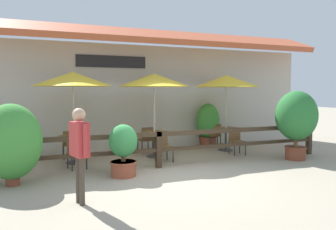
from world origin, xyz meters
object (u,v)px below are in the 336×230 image
object	(u,v)px
dining_table_middle	(154,137)
dining_table_far	(226,132)
potted_plant_tall_tropical	(123,149)
patio_umbrella_far	(227,81)
chair_middle_streetside	(163,145)
chair_middle_wallside	(146,138)
potted_plant_broad_leaf	(11,142)
chair_near_wallside	(70,143)
pedestrian	(79,143)
patio_umbrella_near	(73,79)
potted_plant_small_flowering	(296,118)
potted_plant_corner_fern	(208,124)
chair_far_wallside	(214,134)
dining_table_near	(74,141)
chair_far_streetside	(236,140)
chair_near_streetside	(76,151)
patio_umbrella_middle	(154,80)

from	to	relation	value
dining_table_middle	dining_table_far	world-z (taller)	same
potted_plant_tall_tropical	patio_umbrella_far	bearing A→B (deg)	26.57
dining_table_far	chair_middle_streetside	bearing A→B (deg)	-162.34
chair_middle_wallside	dining_table_far	bearing A→B (deg)	161.80
dining_table_middle	potted_plant_broad_leaf	size ratio (longest dim) A/B	0.51
chair_near_wallside	pedestrian	xyz separation A→B (m)	(-0.19, -4.17, 0.64)
patio_umbrella_near	potted_plant_small_flowering	world-z (taller)	patio_umbrella_near
chair_near_wallside	potted_plant_small_flowering	world-z (taller)	potted_plant_small_flowering
chair_near_wallside	potted_plant_tall_tropical	xyz separation A→B (m)	(1.00, -2.58, 0.18)
dining_table_far	potted_plant_corner_fern	world-z (taller)	potted_plant_corner_fern
chair_middle_streetside	potted_plant_corner_fern	world-z (taller)	potted_plant_corner_fern
dining_table_far	pedestrian	distance (m)	6.39
patio_umbrella_far	chair_far_wallside	world-z (taller)	patio_umbrella_far
dining_table_near	potted_plant_corner_fern	size ratio (longest dim) A/B	0.57
dining_table_middle	chair_middle_wallside	distance (m)	0.73
chair_far_wallside	potted_plant_small_flowering	world-z (taller)	potted_plant_small_flowering
patio_umbrella_far	chair_near_wallside	bearing A→B (deg)	173.78
patio_umbrella_far	potted_plant_broad_leaf	world-z (taller)	patio_umbrella_far
dining_table_near	chair_middle_streetside	xyz separation A→B (m)	(2.40, -0.70, -0.15)
dining_table_near	potted_plant_corner_fern	bearing A→B (deg)	12.62
dining_table_middle	pedestrian	xyz separation A→B (m)	(-2.64, -3.51, 0.49)
chair_middle_wallside	potted_plant_tall_tropical	distance (m)	3.00
potted_plant_broad_leaf	pedestrian	distance (m)	2.11
patio_umbrella_near	chair_near_wallside	world-z (taller)	patio_umbrella_near
potted_plant_broad_leaf	chair_near_wallside	bearing A→B (deg)	60.31
chair_near_wallside	dining_table_middle	distance (m)	2.54
chair_middle_streetside	chair_far_streetside	bearing A→B (deg)	-3.56
dining_table_middle	potted_plant_tall_tropical	distance (m)	2.41
dining_table_far	dining_table_middle	bearing A→B (deg)	-177.59
chair_near_streetside	dining_table_far	size ratio (longest dim) A/B	0.95
dining_table_middle	chair_far_wallside	bearing A→B (deg)	18.01
chair_far_streetside	potted_plant_corner_fern	distance (m)	1.72
chair_far_wallside	potted_plant_broad_leaf	bearing A→B (deg)	35.63
chair_far_streetside	patio_umbrella_near	bearing A→B (deg)	178.77
patio_umbrella_near	dining_table_far	size ratio (longest dim) A/B	2.90
patio_umbrella_near	chair_far_streetside	xyz separation A→B (m)	(4.93, -0.61, -1.88)
chair_far_wallside	potted_plant_corner_fern	xyz separation A→B (m)	(-0.15, 0.23, 0.34)
dining_table_middle	chair_far_streetside	xyz separation A→B (m)	(2.55, -0.62, -0.15)
potted_plant_broad_leaf	potted_plant_small_flowering	world-z (taller)	potted_plant_small_flowering
potted_plant_broad_leaf	patio_umbrella_near	bearing A→B (deg)	50.59
chair_near_wallside	dining_table_far	distance (m)	5.09
patio_umbrella_far	dining_table_far	world-z (taller)	patio_umbrella_far
chair_near_streetside	chair_far_wallside	world-z (taller)	same
patio_umbrella_near	chair_middle_wallside	world-z (taller)	patio_umbrella_near
patio_umbrella_near	chair_far_streetside	world-z (taller)	patio_umbrella_near
dining_table_near	potted_plant_tall_tropical	world-z (taller)	potted_plant_tall_tropical
chair_far_wallside	patio_umbrella_middle	bearing A→B (deg)	31.34
chair_near_wallside	chair_far_wallside	distance (m)	5.04
chair_near_streetside	potted_plant_small_flowering	distance (m)	6.33
dining_table_middle	potted_plant_small_flowering	xyz separation A→B (m)	(3.74, -1.93, 0.61)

